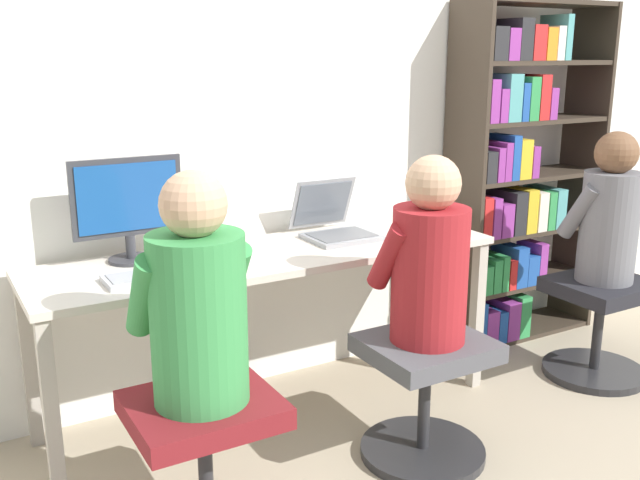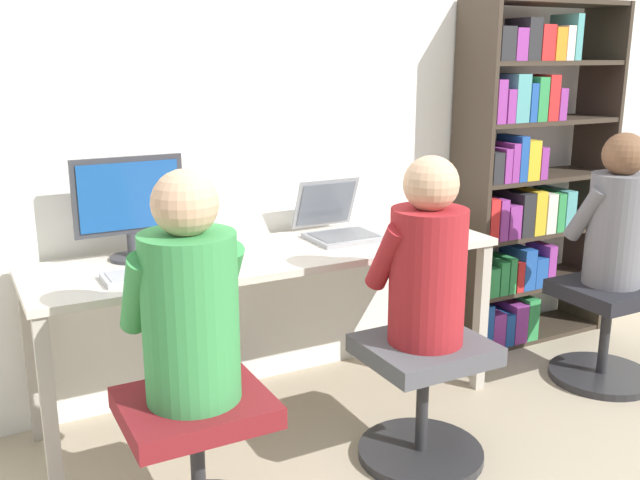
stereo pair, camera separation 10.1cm
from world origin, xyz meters
TOP-DOWN VIEW (x-y plane):
  - ground_plane at (0.00, 0.00)m, footprint 14.00×14.00m
  - wall_back at (0.00, 0.63)m, footprint 10.00×0.05m
  - desk at (0.00, 0.28)m, footprint 1.98×0.57m
  - desktop_monitor at (-0.54, 0.44)m, footprint 0.44×0.18m
  - laptop at (0.37, 0.37)m, footprint 0.31×0.35m
  - keyboard at (-0.51, 0.16)m, footprint 0.41×0.16m
  - computer_mouse_by_keyboard at (-0.23, 0.15)m, footprint 0.07×0.10m
  - office_chair_left at (-0.56, -0.36)m, footprint 0.49×0.49m
  - office_chair_right at (0.36, -0.33)m, footprint 0.49×0.49m
  - person_at_monitor at (-0.56, -0.35)m, footprint 0.36×0.34m
  - person_at_laptop at (0.36, -0.32)m, footprint 0.35×0.32m
  - bookshelf at (1.51, 0.41)m, footprint 0.91×0.31m
  - office_chair_side at (1.54, -0.17)m, footprint 0.49×0.49m
  - person_near_shelf at (1.54, -0.17)m, footprint 0.33×0.31m

SIDE VIEW (x-z plane):
  - ground_plane at x=0.00m, z-range 0.00..0.00m
  - office_chair_left at x=-0.56m, z-range 0.03..0.52m
  - office_chair_right at x=0.36m, z-range 0.03..0.52m
  - office_chair_side at x=1.54m, z-range 0.03..0.52m
  - desk at x=0.00m, z-range 0.29..1.02m
  - keyboard at x=-0.51m, z-range 0.73..0.76m
  - computer_mouse_by_keyboard at x=-0.23m, z-range 0.74..0.77m
  - laptop at x=0.37m, z-range 0.66..0.91m
  - person_at_laptop at x=0.36m, z-range 0.45..1.15m
  - person_near_shelf at x=1.54m, z-range 0.46..1.17m
  - person_at_monitor at x=-0.56m, z-range 0.45..1.17m
  - bookshelf at x=1.51m, z-range -0.03..1.77m
  - desktop_monitor at x=-0.54m, z-range 0.75..1.16m
  - wall_back at x=0.00m, z-range 0.00..2.60m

